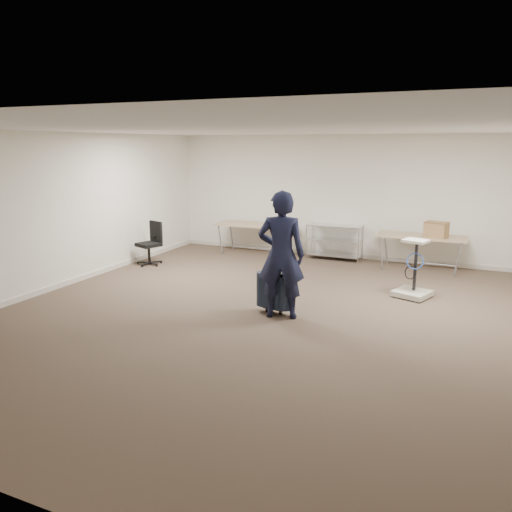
% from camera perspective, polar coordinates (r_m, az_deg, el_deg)
% --- Properties ---
extents(ground, '(9.00, 9.00, 0.00)m').
position_cam_1_polar(ground, '(7.76, 0.73, -6.76)').
color(ground, '#4A3B2D').
rests_on(ground, ground).
extents(room_shell, '(8.00, 9.00, 9.00)m').
position_cam_1_polar(room_shell, '(8.98, 4.19, -3.75)').
color(room_shell, white).
rests_on(room_shell, ground).
extents(folding_table_left, '(1.80, 0.75, 0.73)m').
position_cam_1_polar(folding_table_left, '(11.86, -0.24, 3.43)').
color(folding_table_left, '#9E8761').
rests_on(folding_table_left, ground).
extents(folding_table_right, '(1.80, 0.75, 0.73)m').
position_cam_1_polar(folding_table_right, '(10.90, 18.34, 1.96)').
color(folding_table_right, '#9E8761').
rests_on(folding_table_right, ground).
extents(wire_shelf, '(1.22, 0.47, 0.80)m').
position_cam_1_polar(wire_shelf, '(11.51, 8.95, 1.79)').
color(wire_shelf, silver).
rests_on(wire_shelf, ground).
extents(person, '(0.80, 0.62, 1.93)m').
position_cam_1_polar(person, '(7.44, 2.90, 0.10)').
color(person, black).
rests_on(person, ground).
extents(suitcase, '(0.42, 0.29, 1.07)m').
position_cam_1_polar(suitcase, '(7.73, 2.09, -4.02)').
color(suitcase, black).
rests_on(suitcase, ground).
extents(office_chair, '(0.57, 0.57, 0.94)m').
position_cam_1_polar(office_chair, '(11.16, -11.96, 0.50)').
color(office_chair, black).
rests_on(office_chair, ground).
extents(equipment_cart, '(0.70, 0.70, 1.01)m').
position_cam_1_polar(equipment_cart, '(8.99, 17.49, -2.87)').
color(equipment_cart, beige).
rests_on(equipment_cart, ground).
extents(cardboard_box, '(0.49, 0.42, 0.32)m').
position_cam_1_polar(cardboard_box, '(10.76, 19.90, 2.85)').
color(cardboard_box, olive).
rests_on(cardboard_box, folding_table_right).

